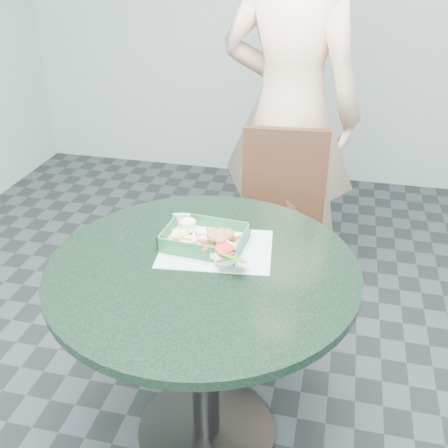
% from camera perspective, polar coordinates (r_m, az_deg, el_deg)
% --- Properties ---
extents(floor, '(4.00, 5.00, 0.02)m').
position_cam_1_polar(floor, '(2.17, -1.88, -21.56)').
color(floor, '#303335').
rests_on(floor, ground).
extents(cafe_table, '(0.99, 0.99, 0.75)m').
position_cam_1_polar(cafe_table, '(1.76, -2.19, -9.58)').
color(cafe_table, '#313132').
rests_on(cafe_table, floor).
extents(dining_chair, '(0.38, 0.39, 0.93)m').
position_cam_1_polar(dining_chair, '(2.42, 6.06, 0.64)').
color(dining_chair, black).
rests_on(dining_chair, floor).
extents(diner_person, '(0.95, 0.73, 2.33)m').
position_cam_1_polar(diner_person, '(2.48, 7.43, 16.96)').
color(diner_person, beige).
rests_on(diner_person, floor).
extents(placemat, '(0.39, 0.31, 0.00)m').
position_cam_1_polar(placemat, '(1.74, -0.88, -3.26)').
color(placemat, '#A5C6C5').
rests_on(placemat, cafe_table).
extents(food_basket, '(0.26, 0.19, 0.05)m').
position_cam_1_polar(food_basket, '(1.75, -2.09, -2.36)').
color(food_basket, '#1F5F36').
rests_on(food_basket, placemat).
extents(crab_sandwich, '(0.13, 0.13, 0.07)m').
position_cam_1_polar(crab_sandwich, '(1.69, -0.35, -2.26)').
color(crab_sandwich, '#E7C866').
rests_on(crab_sandwich, food_basket).
extents(fries_pile, '(0.10, 0.11, 0.04)m').
position_cam_1_polar(fries_pile, '(1.74, -4.06, -2.01)').
color(fries_pile, '#FFEDB6').
rests_on(fries_pile, food_basket).
extents(sauce_ramekin, '(0.06, 0.06, 0.03)m').
position_cam_1_polar(sauce_ramekin, '(1.78, -4.05, -0.70)').
color(sauce_ramekin, beige).
rests_on(sauce_ramekin, food_basket).
extents(garnish_cup, '(0.10, 0.10, 0.04)m').
position_cam_1_polar(garnish_cup, '(1.64, 0.63, -3.88)').
color(garnish_cup, white).
rests_on(garnish_cup, food_basket).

